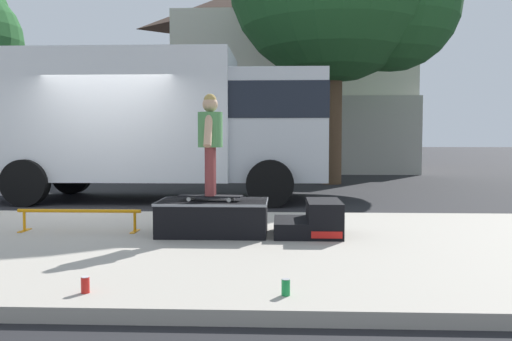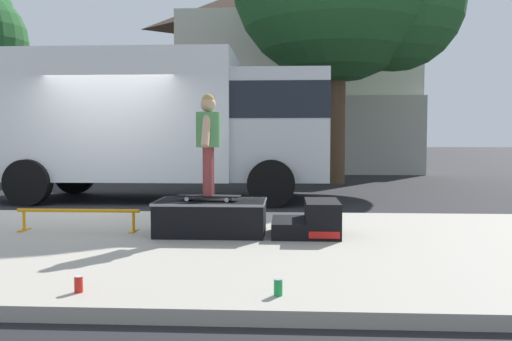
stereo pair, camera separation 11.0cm
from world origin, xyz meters
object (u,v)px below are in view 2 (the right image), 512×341
Objects in this scene: kicker_ramp at (312,221)px; grind_rail at (78,214)px; box_truck at (162,119)px; soda_can_b at (278,287)px; skater_kid at (208,136)px; skateboard at (209,196)px; soda_can at (79,284)px; skate_box at (211,216)px.

kicker_ramp is 2.97m from grind_rail.
soda_can_b is at bearing -70.76° from box_truck.
soda_can_b is (0.90, -2.55, -1.15)m from skater_kid.
box_truck reaches higher than skateboard.
kicker_ramp is 5.75m from box_truck.
kicker_ramp reaches higher than grind_rail.
skateboard is at bearing -178.14° from kicker_ramp.
skateboard reaches higher than kicker_ramp.
skateboard reaches higher than grind_rail.
skateboard reaches higher than soda_can.
soda_can_b is at bearing -70.65° from skateboard.
box_truck is at bearing 109.18° from skateboard.
soda_can_b is (0.90, -2.55, -0.41)m from skateboard.
grind_rail is at bearing -90.49° from box_truck.
skateboard is 2.73m from soda_can_b.
skater_kid is 2.94m from soda_can_b.
skater_kid is at bearing 75.87° from soda_can.
grind_rail is at bearing 177.43° from kicker_ramp.
skater_kid reaches higher than skate_box.
kicker_ramp is 6.67× the size of soda_can.
skater_kid reaches higher than kicker_ramp.
soda_can is at bearing -104.48° from skate_box.
skateboard reaches higher than soda_can_b.
skate_box is 0.19× the size of box_truck.
grind_rail reaches higher than soda_can.
soda_can_b is (-0.37, -2.59, -0.11)m from kicker_ramp.
skateboard is 0.12× the size of box_truck.
box_truck reaches higher than soda_can_b.
box_truck is at bearing 109.18° from skater_kid.
kicker_ramp is 1.30m from skateboard.
kicker_ramp reaches higher than skate_box.
grind_rail is (-1.73, 0.13, -0.01)m from skate_box.
skater_kid is 9.80× the size of soda_can_b.
skate_box is at bearing 56.79° from skater_kid.
skateboard is at bearing -70.82° from box_truck.
soda_can_b is at bearing -71.48° from skate_box.
box_truck is (-1.66, 4.78, 1.10)m from skateboard.
skate_box is at bearing -4.39° from grind_rail.
grind_rail is at bearing 174.16° from skateboard.
skate_box is at bearing -70.37° from box_truck.
grind_rail is 12.61× the size of soda_can.
soda_can is 1.54m from soda_can_b.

